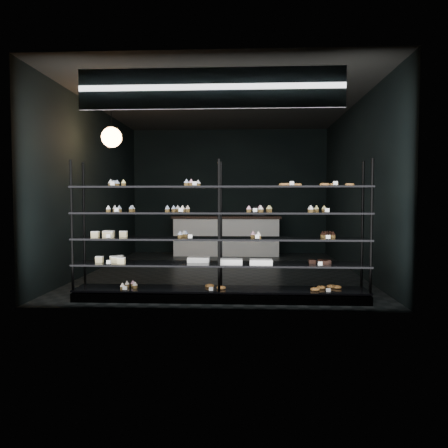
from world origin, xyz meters
name	(u,v)px	position (x,y,z in m)	size (l,w,h in m)	color
room	(223,188)	(0.00, 0.00, 1.60)	(5.01, 6.01, 3.20)	black
display_shelf	(218,255)	(0.06, -2.45, 0.63)	(4.00, 0.50, 1.91)	black
signage	(211,88)	(0.00, -2.93, 2.75)	(3.30, 0.05, 0.50)	#0E0D43
pendant_lamp	(112,137)	(-1.86, -0.95, 2.45)	(0.34, 0.34, 0.90)	black
service_counter	(227,235)	(-0.04, 2.50, 0.50)	(2.69, 0.65, 1.23)	white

